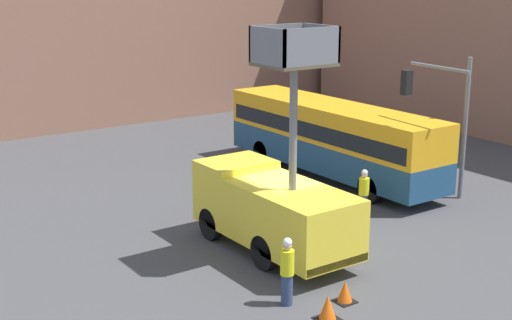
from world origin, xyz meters
TOP-DOWN VIEW (x-y plane):
  - ground_plane at (0.00, 0.00)m, footprint 120.00×120.00m
  - utility_truck at (-0.75, -0.19)m, footprint 2.38×6.21m
  - city_bus at (6.51, 5.36)m, footprint 2.58×11.64m
  - traffic_light_pole at (7.60, 0.20)m, footprint 3.32×3.06m
  - road_worker_near_truck at (-2.68, -3.45)m, footprint 0.38×0.38m
  - road_worker_directing at (4.09, 0.73)m, footprint 0.38×0.38m
  - traffic_cone_near_truck at (-1.28, -4.24)m, footprint 0.54×0.54m
  - traffic_cone_mid_road at (-2.34, -4.76)m, footprint 0.60×0.60m

SIDE VIEW (x-z plane):
  - ground_plane at x=0.00m, z-range 0.00..0.00m
  - traffic_cone_near_truck at x=-1.28m, z-range -0.02..0.60m
  - traffic_cone_mid_road at x=-2.34m, z-range -0.02..0.66m
  - road_worker_directing at x=4.09m, z-range 0.00..1.77m
  - road_worker_near_truck at x=-2.68m, z-range 0.01..1.94m
  - utility_truck at x=-0.75m, z-range -2.04..5.23m
  - city_bus at x=6.51m, z-range 0.29..3.53m
  - traffic_light_pole at x=7.60m, z-range 1.00..6.62m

